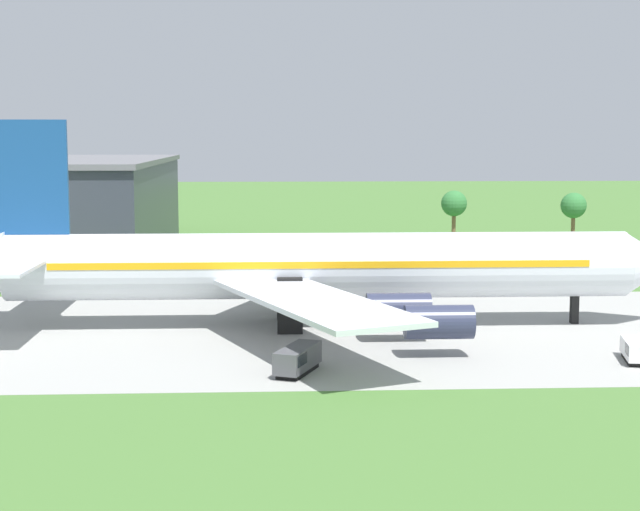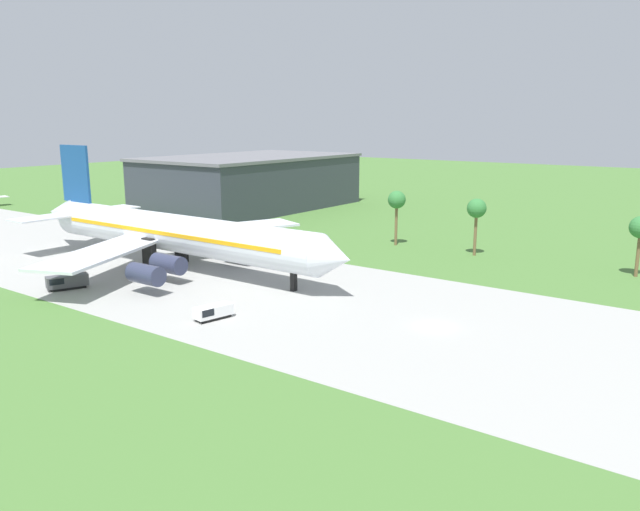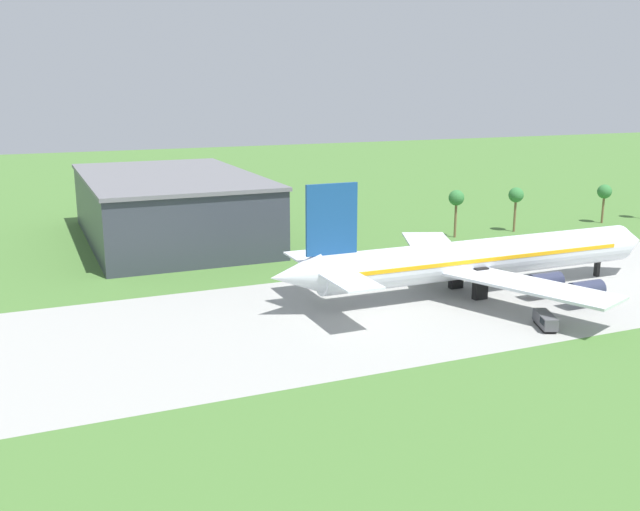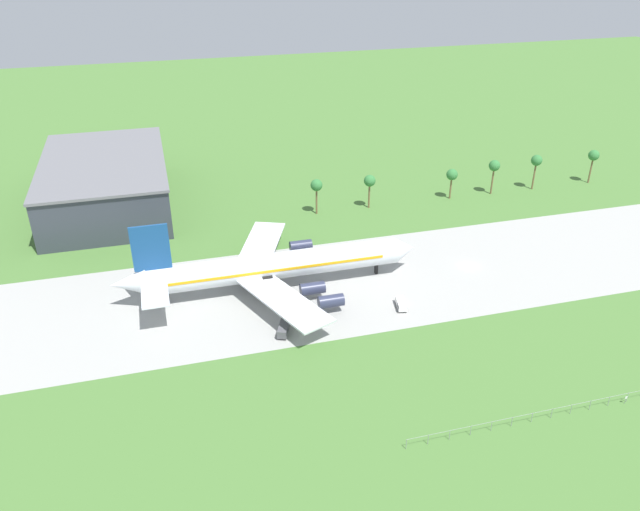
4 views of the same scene
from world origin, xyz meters
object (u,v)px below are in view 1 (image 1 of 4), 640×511
at_px(baggage_tug, 637,350).
at_px(terminal_building, 48,205).
at_px(catering_van, 297,359).
at_px(jet_airliner, 307,266).

bearing_deg(baggage_tug, terminal_building, 129.50).
height_order(baggage_tug, terminal_building, terminal_building).
distance_m(catering_van, terminal_building, 91.37).
distance_m(jet_airliner, baggage_tug, 32.11).
bearing_deg(jet_airliner, catering_van, -94.40).
bearing_deg(terminal_building, jet_airliner, -58.20).
height_order(jet_airliner, catering_van, jet_airliner).
distance_m(jet_airliner, terminal_building, 74.68).
relative_size(baggage_tug, terminal_building, 0.09).
relative_size(catering_van, terminal_building, 0.10).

